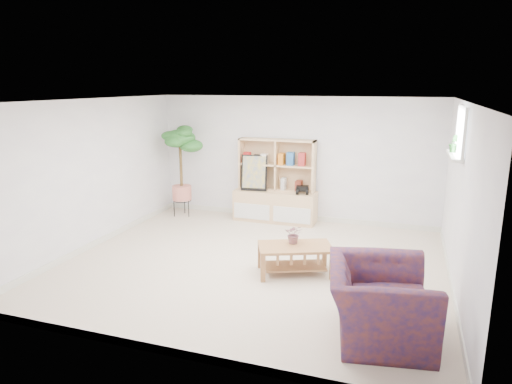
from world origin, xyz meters
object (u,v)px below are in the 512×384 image
(coffee_table, at_px, (295,260))
(armchair, at_px, (379,297))
(storage_unit, at_px, (275,181))
(floor_tree, at_px, (181,172))

(coffee_table, relative_size, armchair, 0.84)
(coffee_table, bearing_deg, armchair, -69.72)
(storage_unit, xyz_separation_m, armchair, (2.21, -3.70, -0.35))
(floor_tree, bearing_deg, storage_unit, 7.61)
(storage_unit, bearing_deg, coffee_table, -67.50)
(coffee_table, xyz_separation_m, floor_tree, (-2.87, 2.12, 0.70))
(storage_unit, distance_m, floor_tree, 1.91)
(storage_unit, height_order, armchair, storage_unit)
(floor_tree, relative_size, armchair, 1.51)
(floor_tree, distance_m, armchair, 5.38)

